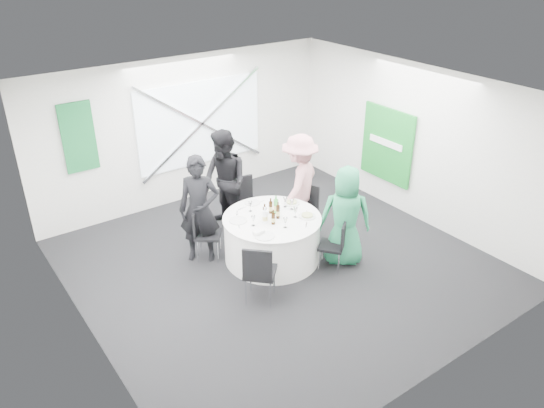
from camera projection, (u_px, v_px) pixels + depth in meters
floor at (279, 264)px, 8.51m from camera, size 6.00×6.00×0.00m
ceiling at (281, 92)px, 7.23m from camera, size 6.00×6.00×0.00m
wall_back at (186, 130)px, 10.04m from camera, size 6.00×0.00×6.00m
wall_front at (445, 281)px, 5.70m from camera, size 6.00×0.00×6.00m
wall_left at (78, 247)px, 6.32m from camera, size 0.00×6.00×6.00m
wall_right at (415, 143)px, 9.43m from camera, size 0.00×6.00×6.00m
window_panel at (201, 123)px, 10.12m from camera, size 2.60×0.03×1.60m
window_brace_a at (202, 124)px, 10.09m from camera, size 2.63×0.05×1.84m
window_brace_b at (202, 124)px, 10.09m from camera, size 2.63×0.05×1.84m
green_banner at (79, 137)px, 8.83m from camera, size 0.55×0.04×1.20m
green_sign at (387, 145)px, 9.92m from camera, size 0.05×1.20×1.40m
banquet_table at (272, 238)px, 8.48m from camera, size 1.56×1.56×0.76m
chair_back at (244, 199)px, 9.32m from camera, size 0.50×0.51×0.95m
chair_back_left at (203, 230)px, 8.46m from camera, size 0.56×0.56×0.87m
chair_back_right at (307, 205)px, 9.29m from camera, size 0.50×0.50×0.84m
chair_front_right at (336, 242)px, 8.18m from camera, size 0.53×0.53×0.83m
chair_front_left at (259, 270)px, 7.37m from camera, size 0.61×0.61×0.96m
person_man_back_left at (199, 210)px, 8.28m from camera, size 0.77×0.73×1.77m
person_man_back at (225, 182)px, 9.12m from camera, size 0.55×0.92×1.83m
person_woman_pink at (299, 183)px, 9.18m from camera, size 1.24×1.02×1.75m
person_woman_green at (345, 216)px, 8.22m from camera, size 0.95×0.91×1.64m
plate_back at (252, 203)px, 8.75m from camera, size 0.25×0.25×0.01m
plate_back_left at (238, 220)px, 8.21m from camera, size 0.28×0.28×0.01m
plate_back_right at (292, 203)px, 8.74m from camera, size 0.26×0.26×0.04m
plate_front_right at (307, 216)px, 8.33m from camera, size 0.27×0.27×0.04m
plate_front_left at (265, 236)px, 7.79m from camera, size 0.30×0.30×0.01m
napkin at (258, 232)px, 7.84m from camera, size 0.17×0.12×0.04m
beer_bottle_a at (265, 213)px, 8.22m from camera, size 0.06×0.06×0.26m
beer_bottle_b at (271, 207)px, 8.40m from camera, size 0.06×0.06×0.26m
beer_bottle_c at (278, 212)px, 8.25m from camera, size 0.06×0.06×0.28m
beer_bottle_d at (273, 219)px, 8.09m from camera, size 0.06×0.06×0.24m
green_water_bottle at (276, 206)px, 8.39m from camera, size 0.08×0.08×0.30m
clear_water_bottle at (265, 217)px, 8.11m from camera, size 0.08×0.08×0.27m
wine_glass_a at (292, 202)px, 8.50m from camera, size 0.07×0.07×0.17m
wine_glass_b at (250, 204)px, 8.44m from camera, size 0.07×0.07×0.17m
wine_glass_c at (253, 218)px, 8.03m from camera, size 0.07×0.07×0.17m
wine_glass_d at (295, 210)px, 8.27m from camera, size 0.07×0.07×0.17m
wine_glass_e at (285, 220)px, 7.97m from camera, size 0.07×0.07×0.17m
wine_glass_f at (285, 200)px, 8.58m from camera, size 0.07×0.07×0.17m
fork_a at (306, 225)px, 8.10m from camera, size 0.11×0.12×0.01m
knife_a at (307, 213)px, 8.44m from camera, size 0.10×0.13×0.01m
fork_b at (237, 213)px, 8.43m from camera, size 0.09×0.13×0.01m
knife_b at (239, 226)px, 8.07m from camera, size 0.08×0.14×0.01m
fork_c at (260, 202)px, 8.79m from camera, size 0.15×0.02×0.01m
knife_c at (242, 208)px, 8.58m from camera, size 0.15×0.03×0.01m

